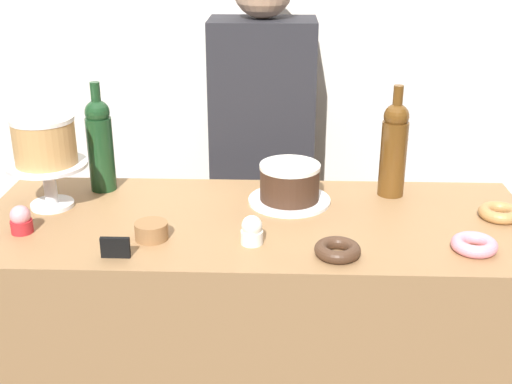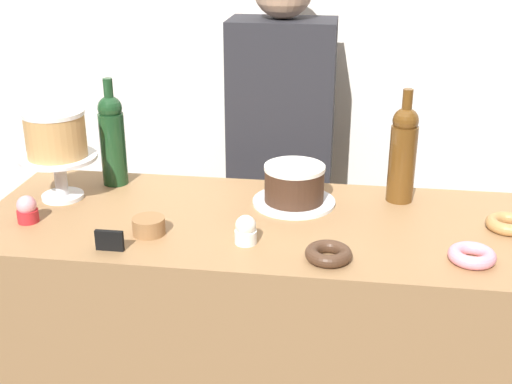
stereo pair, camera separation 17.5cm
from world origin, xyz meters
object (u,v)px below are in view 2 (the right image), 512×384
object	(u,v)px
cake_stand_pedestal	(60,169)
wine_bottle_green	(112,138)
chocolate_round_cake	(294,183)
cupcake_strawberry	(27,210)
white_layer_cake	(55,134)
cupcake_vanilla	(246,230)
donut_pink	(472,255)
wine_bottle_amber	(403,153)
donut_maple	(508,224)
donut_chocolate	(328,254)
cookie_stack	(149,226)
price_sign_chalkboard	(109,241)
barista_figure	(280,177)

from	to	relation	value
cake_stand_pedestal	wine_bottle_green	bearing A→B (deg)	50.12
chocolate_round_cake	cupcake_strawberry	size ratio (longest dim) A/B	2.31
white_layer_cake	cupcake_vanilla	distance (m)	0.63
cupcake_strawberry	donut_pink	bearing A→B (deg)	-3.12
cupcake_vanilla	wine_bottle_amber	bearing A→B (deg)	40.43
cupcake_vanilla	donut_maple	xyz separation A→B (m)	(0.66, 0.18, -0.02)
cake_stand_pedestal	donut_pink	distance (m)	1.14
chocolate_round_cake	donut_chocolate	world-z (taller)	chocolate_round_cake
donut_pink	cupcake_vanilla	bearing A→B (deg)	177.84
white_layer_cake	donut_chocolate	bearing A→B (deg)	-19.19
cupcake_strawberry	donut_chocolate	size ratio (longest dim) A/B	0.66
donut_chocolate	donut_pink	bearing A→B (deg)	6.74
cookie_stack	donut_pink	bearing A→B (deg)	-2.67
wine_bottle_amber	donut_pink	bearing A→B (deg)	-67.29
chocolate_round_cake	price_sign_chalkboard	size ratio (longest dim) A/B	2.45
donut_maple	chocolate_round_cake	bearing A→B (deg)	170.80
cake_stand_pedestal	donut_maple	xyz separation A→B (m)	(1.24, -0.04, -0.07)
wine_bottle_amber	donut_maple	bearing A→B (deg)	-30.82
wine_bottle_green	cookie_stack	size ratio (longest dim) A/B	3.87
chocolate_round_cake	cookie_stack	xyz separation A→B (m)	(-0.35, -0.25, -0.04)
wine_bottle_amber	price_sign_chalkboard	size ratio (longest dim) A/B	4.65
wine_bottle_green	cake_stand_pedestal	bearing A→B (deg)	-129.88
cake_stand_pedestal	cupcake_strawberry	distance (m)	0.18
wine_bottle_amber	donut_maple	distance (m)	0.34
cake_stand_pedestal	donut_maple	size ratio (longest dim) A/B	1.95
white_layer_cake	cupcake_vanilla	size ratio (longest dim) A/B	2.29
cookie_stack	barista_figure	size ratio (longest dim) A/B	0.05
cake_stand_pedestal	cupcake_vanilla	size ratio (longest dim) A/B	2.94
wine_bottle_green	donut_maple	world-z (taller)	wine_bottle_green
cake_stand_pedestal	cupcake_vanilla	xyz separation A→B (m)	(0.57, -0.21, -0.05)
white_layer_cake	price_sign_chalkboard	xyz separation A→B (m)	(0.25, -0.30, -0.17)
price_sign_chalkboard	white_layer_cake	bearing A→B (deg)	130.04
cupcake_strawberry	donut_chocolate	world-z (taller)	cupcake_strawberry
wine_bottle_green	cupcake_vanilla	distance (m)	0.59
price_sign_chalkboard	cupcake_strawberry	bearing A→B (deg)	154.92
white_layer_cake	donut_pink	size ratio (longest dim) A/B	1.52
chocolate_round_cake	cupcake_strawberry	distance (m)	0.73
donut_pink	wine_bottle_green	bearing A→B (deg)	159.87
cake_stand_pedestal	wine_bottle_amber	bearing A→B (deg)	7.33
cupcake_vanilla	cookie_stack	xyz separation A→B (m)	(-0.25, 0.02, -0.01)
donut_pink	cookie_stack	xyz separation A→B (m)	(-0.80, 0.04, 0.01)
chocolate_round_cake	wine_bottle_green	xyz separation A→B (m)	(-0.56, 0.08, 0.08)
chocolate_round_cake	cupcake_vanilla	bearing A→B (deg)	-109.82
cupcake_vanilla	donut_pink	distance (m)	0.54
wine_bottle_green	donut_chocolate	bearing A→B (deg)	-31.40
donut_chocolate	chocolate_round_cake	bearing A→B (deg)	108.84
wine_bottle_amber	donut_chocolate	distance (m)	0.46
chocolate_round_cake	price_sign_chalkboard	bearing A→B (deg)	-139.80
donut_maple	barista_figure	xyz separation A→B (m)	(-0.66, 0.59, -0.13)
wine_bottle_green	donut_chocolate	distance (m)	0.79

